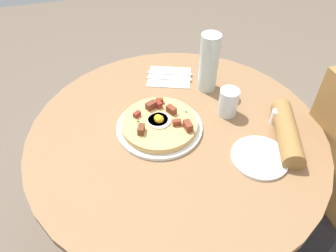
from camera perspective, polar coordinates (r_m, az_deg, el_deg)
name	(u,v)px	position (r m, az deg, el deg)	size (l,w,h in m)	color
ground_plane	(174,236)	(1.70, 1.03, -18.70)	(6.00, 6.00, 0.00)	#6B5B4C
dining_table	(176,165)	(1.23, 1.36, -6.76)	(1.00, 1.00, 0.73)	olive
pizza_plate	(160,127)	(1.11, -1.50, -0.21)	(0.29, 0.29, 0.01)	white
breakfast_pizza	(160,123)	(1.09, -1.48, 0.57)	(0.26, 0.26, 0.05)	tan
bread_plate	(260,157)	(1.06, 15.76, -5.30)	(0.18, 0.18, 0.01)	white
napkin	(169,77)	(1.34, 0.25, 8.57)	(0.17, 0.14, 0.00)	white
fork	(170,74)	(1.35, 0.32, 9.16)	(0.18, 0.01, 0.01)	silver
knife	(169,79)	(1.32, 0.19, 8.27)	(0.18, 0.01, 0.01)	silver
water_glass	(228,102)	(1.16, 10.52, 4.12)	(0.07, 0.07, 0.10)	silver
water_bottle	(209,63)	(1.23, 7.15, 10.92)	(0.07, 0.07, 0.23)	silver
salt_shaker	(275,117)	(1.17, 18.22, 1.55)	(0.03, 0.03, 0.05)	white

